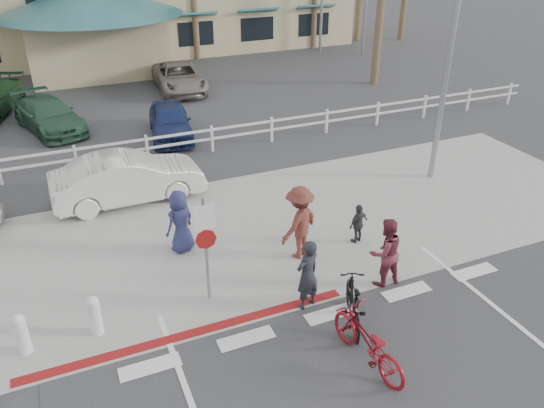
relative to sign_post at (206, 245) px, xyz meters
name	(u,v)px	position (x,y,z in m)	size (l,w,h in m)	color
ground	(345,331)	(2.30, -2.20, -1.45)	(140.00, 140.00, 0.00)	#333335
bike_path	(401,401)	(2.30, -4.20, -1.45)	(12.00, 16.00, 0.01)	#333335
sidewalk_plaza	(264,230)	(2.30, 2.30, -1.44)	(22.00, 7.00, 0.01)	gray
cross_street	(219,174)	(2.30, 6.30, -1.45)	(40.00, 5.00, 0.01)	#333335
parking_lot	(158,97)	(2.30, 15.80, -1.45)	(50.00, 16.00, 0.01)	#333335
curb_red	(192,333)	(-0.70, -1.00, -1.44)	(7.00, 0.25, 0.02)	maroon
rail_fence	(215,138)	(2.80, 8.30, -0.95)	(29.40, 0.16, 1.00)	silver
sign_post	(206,245)	(0.00, 0.00, 0.00)	(0.50, 0.10, 2.90)	gray
bollard_0	(95,315)	(-2.50, -0.20, -0.97)	(0.26, 0.26, 0.95)	silver
bollard_1	(22,334)	(-3.90, -0.20, -0.97)	(0.26, 0.26, 0.95)	silver
streetlight_0	(452,40)	(8.80, 3.30, 3.05)	(0.60, 2.00, 9.00)	gray
info_sign	(366,8)	(16.30, 19.80, 1.35)	(1.20, 0.16, 5.60)	navy
bike_red	(367,342)	(2.21, -3.14, -0.90)	(0.72, 2.08, 1.09)	maroon
rider_red	(307,275)	(1.92, -1.12, -0.60)	(0.62, 0.41, 1.71)	black
bike_black	(353,303)	(2.56, -2.03, -0.91)	(0.51, 1.80, 1.08)	black
rider_black	(385,252)	(3.97, -1.05, -0.59)	(0.84, 0.65, 1.73)	maroon
pedestrian_a	(299,223)	(2.64, 0.78, -0.47)	(1.26, 0.73, 1.96)	maroon
pedestrian_child	(358,224)	(4.38, 0.75, -0.89)	(0.66, 0.28, 1.13)	#333236
pedestrian_b	(180,221)	(-0.04, 2.22, -0.60)	(0.83, 0.54, 1.71)	navy
car_white_sedan	(128,178)	(-0.80, 5.57, -0.71)	(1.57, 4.51, 1.49)	silver
lot_car_1	(49,115)	(-2.72, 13.06, -0.81)	(1.81, 4.44, 1.29)	#274D38
lot_car_2	(170,121)	(1.63, 10.36, -0.79)	(1.56, 3.87, 1.32)	navy
lot_car_5	(179,77)	(3.59, 16.56, -0.79)	(2.19, 4.74, 1.32)	gray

